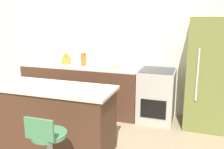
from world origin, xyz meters
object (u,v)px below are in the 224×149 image
(mixing_bowl, at_px, (112,64))
(kettle, at_px, (66,59))
(refrigerator, at_px, (211,74))
(stool_chair, at_px, (49,149))
(oven_range, at_px, (156,95))

(mixing_bowl, bearing_deg, kettle, 180.00)
(refrigerator, bearing_deg, kettle, -179.97)
(refrigerator, height_order, mixing_bowl, refrigerator)
(kettle, bearing_deg, stool_chair, -66.66)
(stool_chair, bearing_deg, refrigerator, 51.56)
(refrigerator, xyz_separation_m, stool_chair, (-1.67, -2.11, -0.48))
(stool_chair, bearing_deg, mixing_bowl, 89.49)
(stool_chair, relative_size, kettle, 3.62)
(stool_chair, relative_size, mixing_bowl, 3.43)
(stool_chair, distance_m, mixing_bowl, 2.17)
(stool_chair, height_order, kettle, kettle)
(oven_range, bearing_deg, stool_chair, -111.41)
(oven_range, bearing_deg, refrigerator, -0.16)
(oven_range, bearing_deg, kettle, -179.88)
(oven_range, relative_size, stool_chair, 1.10)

